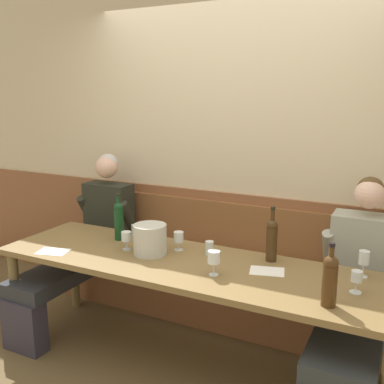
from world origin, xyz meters
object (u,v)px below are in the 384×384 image
object	(u,v)px
wine_glass_mid_left	(179,238)
person_center_left_seat	(85,240)
wine_glass_by_bottle	(126,237)
wine_glass_left_end	(214,258)
wine_bottle_amber_mid	(119,220)
wine_glass_mid_right	(364,259)
water_tumbler_left	(135,230)
person_right_seat	(357,290)
wine_bottle_clear_water	(272,238)
ice_bucket	(150,239)
wine_bottle_green_tall	(330,279)
water_tumbler_right	(209,248)
wine_glass_center_front	(357,278)
dining_table	(187,272)
wall_bench	(224,288)

from	to	relation	value
wine_glass_mid_left	person_center_left_seat	bearing A→B (deg)	172.13
wine_glass_by_bottle	wine_glass_left_end	distance (m)	0.74
wine_bottle_amber_mid	wine_glass_left_end	bearing A→B (deg)	-18.14
wine_glass_mid_right	water_tumbler_left	xyz separation A→B (m)	(-1.66, 0.05, -0.07)
person_center_left_seat	wine_glass_mid_right	size ratio (longest dim) A/B	7.91
person_center_left_seat	water_tumbler_left	size ratio (longest dim) A/B	14.33
person_right_seat	wine_glass_by_bottle	size ratio (longest dim) A/B	9.65
person_center_left_seat	wine_bottle_clear_water	bearing A→B (deg)	-1.42
person_right_seat	ice_bucket	size ratio (longest dim) A/B	5.61
wine_bottle_amber_mid	wine_bottle_green_tall	xyz separation A→B (m)	(1.60, -0.40, -0.01)
person_right_seat	wine_glass_mid_left	size ratio (longest dim) A/B	9.60
person_right_seat	water_tumbler_left	world-z (taller)	person_right_seat
wine_glass_mid_left	water_tumbler_right	world-z (taller)	wine_glass_mid_left
wine_bottle_amber_mid	wine_glass_mid_left	bearing A→B (deg)	-0.37
person_right_seat	wine_bottle_green_tall	distance (m)	0.60
wine_bottle_green_tall	wine_glass_mid_left	bearing A→B (deg)	160.22
wine_glass_center_front	water_tumbler_left	xyz separation A→B (m)	(-1.65, 0.29, -0.04)
wine_bottle_clear_water	dining_table	bearing A→B (deg)	-151.31
wine_glass_mid_right	wine_glass_by_bottle	size ratio (longest dim) A/B	1.24
wine_bottle_green_tall	wine_glass_by_bottle	world-z (taller)	wine_bottle_green_tall
wine_bottle_clear_water	water_tumbler_right	world-z (taller)	wine_bottle_clear_water
dining_table	water_tumbler_right	distance (m)	0.23
person_center_left_seat	wine_glass_left_end	world-z (taller)	person_center_left_seat
person_right_seat	wine_bottle_clear_water	size ratio (longest dim) A/B	3.48
person_center_left_seat	dining_table	bearing A→B (deg)	-15.40
water_tumbler_left	wine_glass_mid_left	bearing A→B (deg)	-15.74
wine_bottle_clear_water	water_tumbler_left	distance (m)	1.09
wine_glass_center_front	wine_glass_by_bottle	world-z (taller)	wine_glass_by_bottle
wall_bench	wine_bottle_clear_water	distance (m)	0.87
water_tumbler_left	wine_glass_by_bottle	bearing A→B (deg)	-67.66
wine_glass_center_front	water_tumbler_left	world-z (taller)	wine_glass_center_front
wine_glass_by_bottle	person_right_seat	bearing A→B (deg)	11.31
wine_bottle_green_tall	water_tumbler_left	distance (m)	1.63
ice_bucket	wine_bottle_amber_mid	world-z (taller)	wine_bottle_amber_mid
wine_glass_left_end	wine_bottle_amber_mid	bearing A→B (deg)	161.86
wall_bench	wine_bottle_clear_water	xyz separation A→B (m)	(0.49, -0.39, 0.60)
wine_bottle_clear_water	water_tumbler_right	xyz separation A→B (m)	(-0.41, -0.08, -0.10)
ice_bucket	wine_bottle_green_tall	size ratio (longest dim) A/B	0.67
dining_table	ice_bucket	xyz separation A→B (m)	(-0.29, 0.02, 0.18)
wine_glass_center_front	person_center_left_seat	bearing A→B (deg)	172.12
dining_table	wine_glass_center_front	size ratio (longest dim) A/B	20.88
person_center_left_seat	wine_glass_mid_left	size ratio (longest dim) A/B	9.79
wine_bottle_amber_mid	water_tumbler_left	xyz separation A→B (m)	(0.06, 0.12, -0.11)
person_right_seat	wine_glass_left_end	xyz separation A→B (m)	(-0.78, -0.44, 0.22)
dining_table	wine_glass_by_bottle	distance (m)	0.51
wine_glass_by_bottle	wine_glass_mid_left	size ratio (longest dim) A/B	0.99
ice_bucket	water_tumbler_left	distance (m)	0.42
water_tumbler_left	wall_bench	bearing A→B (deg)	30.56
wine_glass_mid_left	wine_bottle_clear_water	bearing A→B (deg)	8.22
wall_bench	wine_glass_by_bottle	size ratio (longest dim) A/B	22.34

